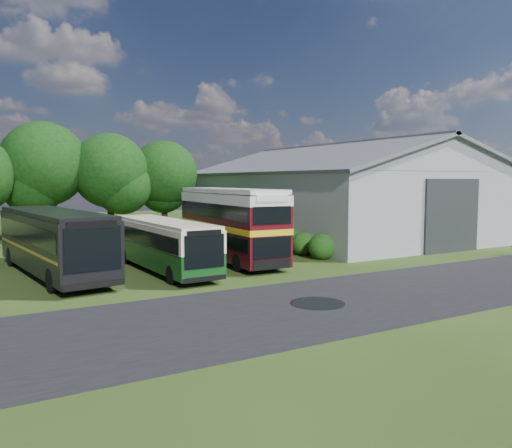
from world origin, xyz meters
TOP-DOWN VIEW (x-y plane):
  - ground at (0.00, 0.00)m, footprint 120.00×120.00m
  - asphalt_road at (3.00, -3.00)m, footprint 60.00×8.00m
  - puddle at (-1.50, -3.00)m, footprint 2.20×2.20m
  - storage_shed at (15.00, 15.98)m, footprint 18.80×24.80m
  - tree_mid at (-8.00, 24.80)m, footprint 6.80×6.80m
  - tree_right_a at (-3.00, 23.80)m, footprint 6.26×6.26m
  - tree_right_b at (2.00, 24.60)m, footprint 5.98×5.98m
  - shrub_front at (5.60, 6.00)m, footprint 1.70×1.70m
  - shrub_mid at (5.60, 8.00)m, footprint 1.60×1.60m
  - shrub_back at (5.60, 10.00)m, footprint 1.80×1.80m
  - bus_green_single at (-4.32, 6.94)m, footprint 2.64×10.06m
  - bus_maroon_double at (0.31, 8.13)m, footprint 2.98×10.32m
  - bus_dark_single at (-9.64, 8.67)m, footprint 4.25×12.36m

SIDE VIEW (x-z plane):
  - ground at x=0.00m, z-range 0.00..0.00m
  - asphalt_road at x=3.00m, z-range -0.01..0.01m
  - puddle at x=-1.50m, z-range -0.01..0.01m
  - shrub_front at x=5.60m, z-range -0.85..0.85m
  - shrub_mid at x=5.60m, z-range -0.80..0.80m
  - shrub_back at x=5.60m, z-range -0.90..0.90m
  - bus_green_single at x=-4.32m, z-range 0.09..2.84m
  - bus_dark_single at x=-9.64m, z-range 0.11..3.45m
  - bus_maroon_double at x=0.31m, z-range 0.00..4.39m
  - storage_shed at x=15.00m, z-range 0.09..8.24m
  - tree_right_b at x=2.00m, z-range 1.21..9.66m
  - tree_right_a at x=-3.00m, z-range 1.27..10.10m
  - tree_mid at x=-8.00m, z-range 1.38..10.98m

